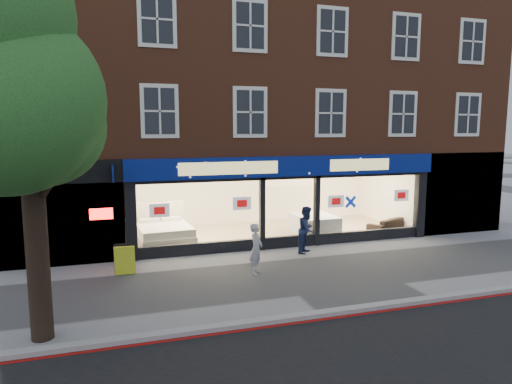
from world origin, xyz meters
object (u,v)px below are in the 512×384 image
a_board (125,260)px  pedestrian_grey (256,249)px  display_bed (164,233)px  sofa (387,224)px  pedestrian_blue (307,230)px  mattress_stack (314,224)px

a_board → pedestrian_grey: size_ratio=0.61×
display_bed → pedestrian_grey: size_ratio=1.67×
display_bed → a_board: (-1.46, -3.11, -0.02)m
sofa → pedestrian_grey: 7.50m
display_bed → pedestrian_blue: (4.59, -2.52, 0.34)m
pedestrian_grey → pedestrian_blue: size_ratio=0.93×
sofa → a_board: (-10.38, -2.34, 0.09)m
a_board → pedestrian_blue: size_ratio=0.56×
a_board → pedestrian_blue: 6.09m
sofa → a_board: size_ratio=2.03×
a_board → pedestrian_grey: 3.86m
pedestrian_grey → a_board: bearing=107.0°
pedestrian_grey → pedestrian_blue: (2.35, 1.64, 0.06)m
a_board → pedestrian_blue: bearing=8.4°
display_bed → mattress_stack: bearing=-7.2°
display_bed → pedestrian_blue: 5.25m
mattress_stack → pedestrian_blue: bearing=-120.5°
sofa → pedestrian_blue: 4.68m
sofa → display_bed: bearing=-29.5°
mattress_stack → sofa: mattress_stack is taller
display_bed → a_board: bearing=-119.9°
mattress_stack → a_board: (-7.39, -2.86, -0.01)m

